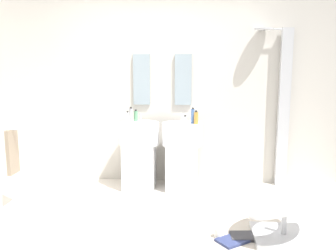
{
  "coord_description": "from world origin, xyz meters",
  "views": [
    {
      "loc": [
        0.43,
        -3.37,
        1.63
      ],
      "look_at": [
        0.15,
        0.55,
        0.95
      ],
      "focal_mm": 39.9,
      "sensor_mm": 36.0,
      "label": 1
    }
  ],
  "objects_px": {
    "pedestal_sink_right": "(182,152)",
    "soap_bottle_blue": "(193,116)",
    "towel_rack": "(10,153)",
    "soap_bottle_green": "(136,116)",
    "pedestal_sink_left": "(139,152)",
    "magazine_charcoal": "(243,236)",
    "soap_bottle_white": "(128,118)",
    "coffee_mug": "(218,233)",
    "soap_bottle_grey": "(131,115)",
    "lounge_chair": "(285,204)",
    "magazine_navy": "(232,241)",
    "soap_bottle_clear": "(185,121)",
    "shower_column": "(283,105)",
    "soap_bottle_amber": "(196,118)"
  },
  "relations": [
    {
      "from": "lounge_chair",
      "to": "soap_bottle_clear",
      "type": "height_order",
      "value": "soap_bottle_clear"
    },
    {
      "from": "towel_rack",
      "to": "lounge_chair",
      "type": "bearing_deg",
      "value": -11.24
    },
    {
      "from": "shower_column",
      "to": "soap_bottle_clear",
      "type": "distance_m",
      "value": 1.32
    },
    {
      "from": "shower_column",
      "to": "pedestal_sink_left",
      "type": "bearing_deg",
      "value": -172.48
    },
    {
      "from": "soap_bottle_grey",
      "to": "soap_bottle_blue",
      "type": "height_order",
      "value": "soap_bottle_blue"
    },
    {
      "from": "magazine_charcoal",
      "to": "soap_bottle_white",
      "type": "relative_size",
      "value": 1.44
    },
    {
      "from": "soap_bottle_clear",
      "to": "magazine_charcoal",
      "type": "bearing_deg",
      "value": -64.64
    },
    {
      "from": "pedestal_sink_right",
      "to": "coffee_mug",
      "type": "distance_m",
      "value": 1.49
    },
    {
      "from": "soap_bottle_white",
      "to": "soap_bottle_grey",
      "type": "relative_size",
      "value": 0.84
    },
    {
      "from": "magazine_navy",
      "to": "soap_bottle_blue",
      "type": "relative_size",
      "value": 1.31
    },
    {
      "from": "lounge_chair",
      "to": "coffee_mug",
      "type": "height_order",
      "value": "lounge_chair"
    },
    {
      "from": "pedestal_sink_left",
      "to": "soap_bottle_white",
      "type": "xyz_separation_m",
      "value": [
        -0.12,
        -0.1,
        0.45
      ]
    },
    {
      "from": "pedestal_sink_left",
      "to": "lounge_chair",
      "type": "xyz_separation_m",
      "value": [
        1.54,
        -1.35,
        -0.13
      ]
    },
    {
      "from": "pedestal_sink_left",
      "to": "soap_bottle_white",
      "type": "relative_size",
      "value": 5.98
    },
    {
      "from": "pedestal_sink_left",
      "to": "shower_column",
      "type": "height_order",
      "value": "shower_column"
    },
    {
      "from": "pedestal_sink_right",
      "to": "soap_bottle_green",
      "type": "xyz_separation_m",
      "value": [
        -0.61,
        0.12,
        0.45
      ]
    },
    {
      "from": "pedestal_sink_right",
      "to": "magazine_navy",
      "type": "bearing_deg",
      "value": -70.55
    },
    {
      "from": "magazine_charcoal",
      "to": "lounge_chair",
      "type": "bearing_deg",
      "value": -2.45
    },
    {
      "from": "magazine_charcoal",
      "to": "soap_bottle_clear",
      "type": "height_order",
      "value": "soap_bottle_clear"
    },
    {
      "from": "coffee_mug",
      "to": "soap_bottle_clear",
      "type": "xyz_separation_m",
      "value": [
        -0.35,
        1.23,
        0.86
      ]
    },
    {
      "from": "towel_rack",
      "to": "soap_bottle_clear",
      "type": "distance_m",
      "value": 2.04
    },
    {
      "from": "pedestal_sink_left",
      "to": "towel_rack",
      "type": "relative_size",
      "value": 1.01
    },
    {
      "from": "magazine_charcoal",
      "to": "soap_bottle_white",
      "type": "distance_m",
      "value": 2.03
    },
    {
      "from": "magazine_navy",
      "to": "soap_bottle_clear",
      "type": "distance_m",
      "value": 1.65
    },
    {
      "from": "coffee_mug",
      "to": "soap_bottle_white",
      "type": "height_order",
      "value": "soap_bottle_white"
    },
    {
      "from": "pedestal_sink_right",
      "to": "magazine_navy",
      "type": "distance_m",
      "value": 1.61
    },
    {
      "from": "soap_bottle_amber",
      "to": "soap_bottle_grey",
      "type": "height_order",
      "value": "soap_bottle_grey"
    },
    {
      "from": "magazine_navy",
      "to": "soap_bottle_amber",
      "type": "relative_size",
      "value": 1.53
    },
    {
      "from": "magazine_navy",
      "to": "soap_bottle_white",
      "type": "height_order",
      "value": "soap_bottle_white"
    },
    {
      "from": "pedestal_sink_right",
      "to": "magazine_charcoal",
      "type": "bearing_deg",
      "value": -65.62
    },
    {
      "from": "pedestal_sink_right",
      "to": "soap_bottle_blue",
      "type": "distance_m",
      "value": 0.49
    },
    {
      "from": "pedestal_sink_left",
      "to": "soap_bottle_grey",
      "type": "bearing_deg",
      "value": 150.88
    },
    {
      "from": "shower_column",
      "to": "soap_bottle_green",
      "type": "distance_m",
      "value": 1.91
    },
    {
      "from": "pedestal_sink_left",
      "to": "magazine_navy",
      "type": "bearing_deg",
      "value": -53.73
    },
    {
      "from": "pedestal_sink_right",
      "to": "shower_column",
      "type": "bearing_deg",
      "value": 10.67
    },
    {
      "from": "coffee_mug",
      "to": "soap_bottle_grey",
      "type": "relative_size",
      "value": 0.47
    },
    {
      "from": "pedestal_sink_right",
      "to": "soap_bottle_white",
      "type": "bearing_deg",
      "value": -171.39
    },
    {
      "from": "magazine_navy",
      "to": "soap_bottle_grey",
      "type": "xyz_separation_m",
      "value": [
        -1.18,
        1.51,
        0.93
      ]
    },
    {
      "from": "shower_column",
      "to": "soap_bottle_blue",
      "type": "relative_size",
      "value": 10.31
    },
    {
      "from": "towel_rack",
      "to": "coffee_mug",
      "type": "relative_size",
      "value": 10.63
    },
    {
      "from": "pedestal_sink_left",
      "to": "coffee_mug",
      "type": "relative_size",
      "value": 10.78
    },
    {
      "from": "pedestal_sink_left",
      "to": "pedestal_sink_right",
      "type": "bearing_deg",
      "value": 0.0
    },
    {
      "from": "magazine_charcoal",
      "to": "soap_bottle_blue",
      "type": "bearing_deg",
      "value": 105.08
    },
    {
      "from": "towel_rack",
      "to": "soap_bottle_green",
      "type": "height_order",
      "value": "soap_bottle_green"
    },
    {
      "from": "magazine_charcoal",
      "to": "soap_bottle_white",
      "type": "bearing_deg",
      "value": 131.12
    },
    {
      "from": "magazine_charcoal",
      "to": "soap_bottle_grey",
      "type": "xyz_separation_m",
      "value": [
        -1.28,
        1.43,
        0.93
      ]
    },
    {
      "from": "pedestal_sink_left",
      "to": "magazine_charcoal",
      "type": "bearing_deg",
      "value": -49.39
    },
    {
      "from": "towel_rack",
      "to": "soap_bottle_green",
      "type": "distance_m",
      "value": 1.58
    },
    {
      "from": "pedestal_sink_right",
      "to": "soap_bottle_grey",
      "type": "xyz_separation_m",
      "value": [
        -0.66,
        0.06,
        0.47
      ]
    },
    {
      "from": "shower_column",
      "to": "soap_bottle_grey",
      "type": "height_order",
      "value": "shower_column"
    }
  ]
}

